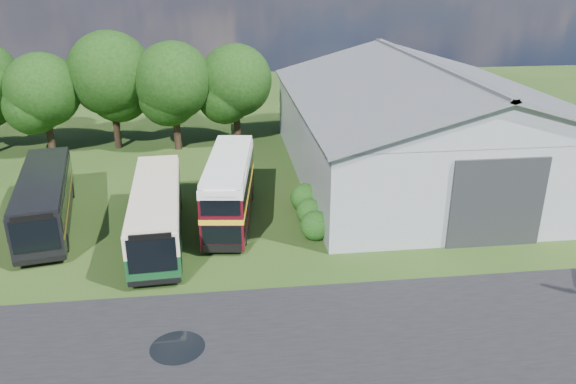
{
  "coord_description": "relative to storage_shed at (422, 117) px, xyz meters",
  "views": [
    {
      "loc": [
        0.63,
        -21.87,
        14.15
      ],
      "look_at": [
        4.31,
        8.0,
        2.05
      ],
      "focal_mm": 35.0,
      "sensor_mm": 36.0,
      "label": 1
    }
  ],
  "objects": [
    {
      "name": "shrub_mid",
      "position": [
        -9.4,
        -7.98,
        -4.17
      ],
      "size": [
        1.6,
        1.6,
        1.6
      ],
      "primitive_type": "sphere",
      "color": "#194714",
      "rests_on": "ground"
    },
    {
      "name": "shrub_back",
      "position": [
        -9.4,
        -5.98,
        -4.17
      ],
      "size": [
        1.8,
        1.8,
        1.8
      ],
      "primitive_type": "sphere",
      "color": "#194714",
      "rests_on": "ground"
    },
    {
      "name": "bus_green_single",
      "position": [
        -18.1,
        -8.95,
        -2.52
      ],
      "size": [
        3.21,
        11.31,
        3.08
      ],
      "rotation": [
        0.0,
        0.0,
        0.06
      ],
      "color": "black",
      "rests_on": "ground"
    },
    {
      "name": "tree_right_b",
      "position": [
        -13.0,
        8.62,
        1.27
      ],
      "size": [
        5.98,
        5.98,
        8.45
      ],
      "color": "black",
      "rests_on": "ground"
    },
    {
      "name": "shrub_front",
      "position": [
        -9.4,
        -9.98,
        -4.17
      ],
      "size": [
        1.7,
        1.7,
        1.7
      ],
      "primitive_type": "sphere",
      "color": "#194714",
      "rests_on": "ground"
    },
    {
      "name": "storage_shed",
      "position": [
        0.0,
        0.0,
        0.0
      ],
      "size": [
        18.8,
        24.8,
        8.15
      ],
      "color": "gray",
      "rests_on": "ground"
    },
    {
      "name": "ground",
      "position": [
        -15.0,
        -15.98,
        -4.17
      ],
      "size": [
        120.0,
        120.0,
        0.0
      ],
      "primitive_type": "plane",
      "color": "#1D3B12",
      "rests_on": "ground"
    },
    {
      "name": "puddle",
      "position": [
        -16.5,
        -18.98,
        -4.17
      ],
      "size": [
        2.2,
        2.2,
        0.01
      ],
      "primitive_type": "cylinder",
      "color": "black",
      "rests_on": "ground"
    },
    {
      "name": "tree_left_b",
      "position": [
        -28.0,
        7.52,
        1.09
      ],
      "size": [
        5.78,
        5.78,
        8.16
      ],
      "color": "black",
      "rests_on": "ground"
    },
    {
      "name": "bus_maroon_double",
      "position": [
        -14.04,
        -7.01,
        -2.18
      ],
      "size": [
        3.45,
        9.47,
        3.98
      ],
      "rotation": [
        0.0,
        0.0,
        -0.12
      ],
      "color": "black",
      "rests_on": "ground"
    },
    {
      "name": "tree_right_a",
      "position": [
        -18.0,
        7.82,
        1.52
      ],
      "size": [
        6.26,
        6.26,
        8.83
      ],
      "color": "black",
      "rests_on": "ground"
    },
    {
      "name": "tree_mid",
      "position": [
        -23.0,
        8.82,
        2.02
      ],
      "size": [
        6.8,
        6.8,
        9.6
      ],
      "color": "black",
      "rests_on": "ground"
    },
    {
      "name": "asphalt_road",
      "position": [
        -12.0,
        -18.98,
        -4.17
      ],
      "size": [
        60.0,
        8.0,
        0.02
      ],
      "primitive_type": "cube",
      "color": "black",
      "rests_on": "ground"
    },
    {
      "name": "bus_dark_single",
      "position": [
        -24.72,
        -6.28,
        -2.53
      ],
      "size": [
        4.58,
        11.43,
        3.07
      ],
      "rotation": [
        0.0,
        0.0,
        0.18
      ],
      "color": "black",
      "rests_on": "ground"
    }
  ]
}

